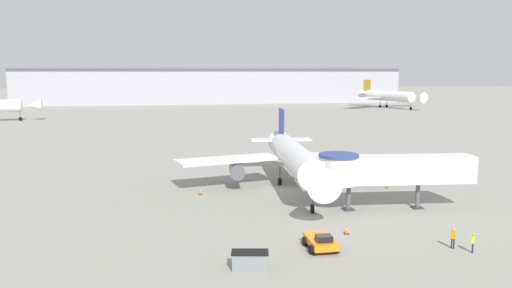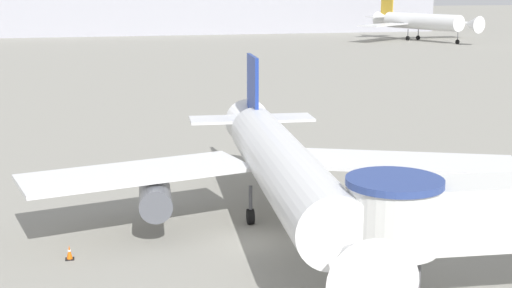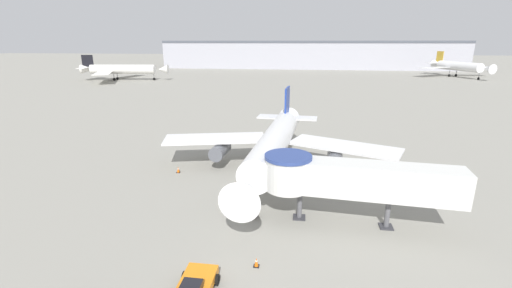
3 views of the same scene
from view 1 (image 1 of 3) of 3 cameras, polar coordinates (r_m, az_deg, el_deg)
The scene contains 12 objects.
ground_plane at distance 60.45m, azimuth 3.07°, elevation -5.31°, with size 800.00×800.00×0.00m, color gray.
main_airplane at distance 60.96m, azimuth 4.37°, elevation -1.54°, with size 29.43×29.64×8.99m.
jet_bridge at distance 53.09m, azimuth 14.48°, elevation -2.83°, with size 16.31×4.52×5.88m.
pushback_tug_orange at distance 41.15m, azimuth 7.45°, elevation -10.98°, with size 2.41×3.58×1.41m.
service_container_gray at distance 37.02m, azimuth -0.70°, elevation -13.15°, with size 2.89×1.83×1.31m.
traffic_cone_near_nose at distance 45.26m, azimuth 10.31°, elevation -9.69°, with size 0.42×0.42×0.69m.
traffic_cone_port_wing at distance 58.66m, azimuth -6.40°, elevation -5.42°, with size 0.45×0.45×0.74m.
traffic_cone_starboard_wing at distance 63.61m, azimuth 14.76°, elevation -4.60°, with size 0.40×0.40×0.67m.
ground_crew_marshaller at distance 43.87m, azimuth 21.61°, elevation -9.84°, with size 0.37×0.36×1.70m.
ground_crew_wing_walker at distance 43.51m, azimuth 23.56°, elevation -10.17°, with size 0.34×0.35×1.61m.
background_jet_gold_tail at distance 204.67m, azimuth 14.82°, elevation 5.35°, with size 34.40×33.37×10.89m.
terminal_building at distance 233.21m, azimuth -4.95°, elevation 6.68°, with size 170.41×27.79×15.72m.
Camera 1 is at (-13.24, -57.25, 14.17)m, focal length 35.00 mm.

